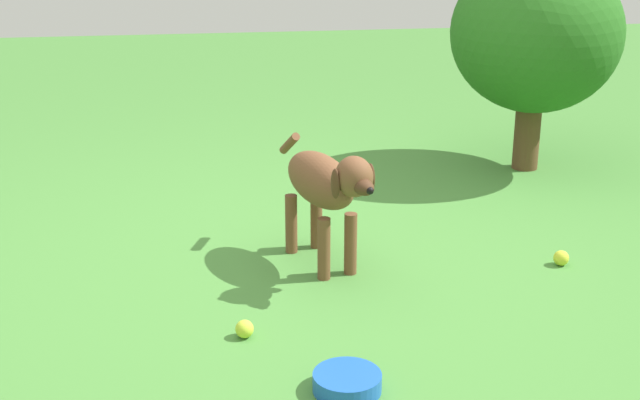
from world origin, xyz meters
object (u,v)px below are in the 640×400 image
(tennis_ball_0, at_px, (561,258))
(tennis_ball_1, at_px, (245,329))
(water_bowl, at_px, (347,382))
(dog, at_px, (325,185))

(tennis_ball_0, bearing_deg, tennis_ball_1, -72.59)
(tennis_ball_0, height_order, tennis_ball_1, same)
(tennis_ball_0, xyz_separation_m, water_bowl, (0.84, -1.09, -0.00))
(dog, xyz_separation_m, water_bowl, (0.98, -0.09, -0.33))
(dog, distance_m, water_bowl, 1.04)
(water_bowl, bearing_deg, tennis_ball_0, 127.58)
(tennis_ball_0, bearing_deg, water_bowl, -52.42)
(tennis_ball_0, distance_m, water_bowl, 1.37)
(dog, height_order, tennis_ball_0, dog)
(water_bowl, bearing_deg, dog, 174.88)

